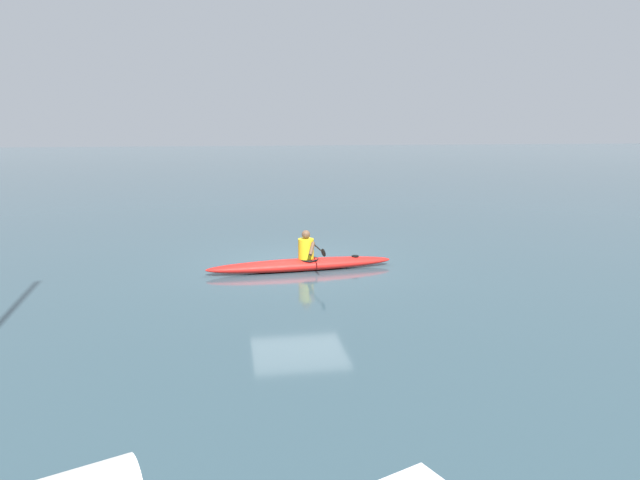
# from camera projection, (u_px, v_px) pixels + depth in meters

# --- Properties ---
(ground_plane) EXTENTS (160.00, 160.00, 0.00)m
(ground_plane) POSITION_uv_depth(u_px,v_px,m) (298.00, 263.00, 14.87)
(ground_plane) COLOR #334C56
(kayak) EXTENTS (4.71, 0.94, 0.30)m
(kayak) POSITION_uv_depth(u_px,v_px,m) (301.00, 265.00, 14.12)
(kayak) COLOR red
(kayak) RESTS_ON ground
(kayaker) EXTENTS (0.51, 2.31, 0.71)m
(kayaker) POSITION_uv_depth(u_px,v_px,m) (307.00, 247.00, 14.07)
(kayaker) COLOR yellow
(kayaker) RESTS_ON kayak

